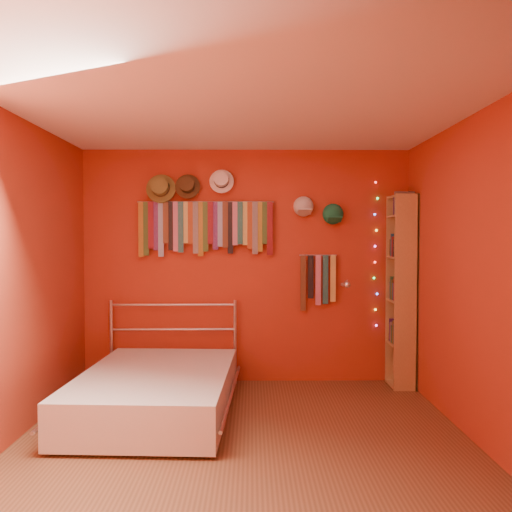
{
  "coord_description": "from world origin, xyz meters",
  "views": [
    {
      "loc": [
        0.06,
        -3.63,
        1.55
      ],
      "look_at": [
        0.1,
        0.9,
        1.39
      ],
      "focal_mm": 35.0,
      "sensor_mm": 36.0,
      "label": 1
    }
  ],
  "objects_px": {
    "reading_lamp": "(346,285)",
    "tie_rack": "(205,225)",
    "bookshelf": "(405,290)",
    "bed": "(157,391)"
  },
  "relations": [
    {
      "from": "reading_lamp",
      "to": "tie_rack",
      "type": "bearing_deg",
      "value": 173.39
    },
    {
      "from": "bookshelf",
      "to": "bed",
      "type": "bearing_deg",
      "value": -161.42
    },
    {
      "from": "bookshelf",
      "to": "bed",
      "type": "relative_size",
      "value": 1.06
    },
    {
      "from": "reading_lamp",
      "to": "bed",
      "type": "height_order",
      "value": "reading_lamp"
    },
    {
      "from": "bed",
      "to": "bookshelf",
      "type": "bearing_deg",
      "value": 21.27
    },
    {
      "from": "bookshelf",
      "to": "bed",
      "type": "xyz_separation_m",
      "value": [
        -2.43,
        -0.82,
        -0.81
      ]
    },
    {
      "from": "tie_rack",
      "to": "reading_lamp",
      "type": "distance_m",
      "value": 1.62
    },
    {
      "from": "reading_lamp",
      "to": "bookshelf",
      "type": "relative_size",
      "value": 0.15
    },
    {
      "from": "reading_lamp",
      "to": "bookshelf",
      "type": "bearing_deg",
      "value": 1.58
    },
    {
      "from": "reading_lamp",
      "to": "bookshelf",
      "type": "xyz_separation_m",
      "value": [
        0.62,
        0.02,
        -0.05
      ]
    }
  ]
}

